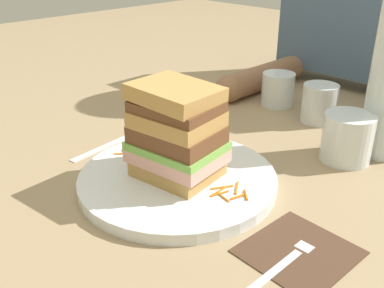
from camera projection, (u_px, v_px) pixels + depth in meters
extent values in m
plane|color=#9E8460|center=(188.00, 186.00, 0.66)|extent=(3.00, 3.00, 0.00)
cylinder|color=white|center=(178.00, 179.00, 0.66)|extent=(0.30, 0.30, 0.02)
cube|color=tan|center=(178.00, 168.00, 0.65)|extent=(0.13, 0.11, 0.02)
cube|color=#E0A393|center=(177.00, 155.00, 0.64)|extent=(0.14, 0.12, 0.02)
cube|color=#7AB74C|center=(177.00, 146.00, 0.64)|extent=(0.14, 0.12, 0.01)
cube|color=brown|center=(177.00, 134.00, 0.63)|extent=(0.13, 0.11, 0.02)
cube|color=tan|center=(177.00, 119.00, 0.62)|extent=(0.13, 0.11, 0.02)
cube|color=brown|center=(177.00, 107.00, 0.61)|extent=(0.12, 0.10, 0.02)
cube|color=tan|center=(175.00, 93.00, 0.61)|extent=(0.12, 0.11, 0.03)
cylinder|color=orange|center=(141.00, 153.00, 0.72)|extent=(0.01, 0.02, 0.00)
cylinder|color=orange|center=(139.00, 152.00, 0.72)|extent=(0.02, 0.02, 0.00)
cylinder|color=orange|center=(141.00, 159.00, 0.70)|extent=(0.03, 0.01, 0.00)
cylinder|color=orange|center=(124.00, 153.00, 0.72)|extent=(0.02, 0.02, 0.00)
cylinder|color=orange|center=(128.00, 154.00, 0.72)|extent=(0.03, 0.00, 0.00)
cylinder|color=orange|center=(132.00, 157.00, 0.70)|extent=(0.02, 0.01, 0.00)
cylinder|color=orange|center=(142.00, 160.00, 0.70)|extent=(0.01, 0.02, 0.00)
cylinder|color=orange|center=(144.00, 157.00, 0.71)|extent=(0.01, 0.02, 0.00)
cylinder|color=orange|center=(128.00, 152.00, 0.72)|extent=(0.03, 0.00, 0.00)
cylinder|color=orange|center=(237.00, 197.00, 0.60)|extent=(0.01, 0.02, 0.00)
cylinder|color=orange|center=(219.00, 194.00, 0.61)|extent=(0.01, 0.03, 0.00)
cylinder|color=orange|center=(237.00, 188.00, 0.62)|extent=(0.02, 0.03, 0.00)
cylinder|color=orange|center=(219.00, 191.00, 0.61)|extent=(0.00, 0.03, 0.00)
cylinder|color=orange|center=(222.00, 187.00, 0.62)|extent=(0.02, 0.03, 0.00)
cylinder|color=orange|center=(223.00, 197.00, 0.60)|extent=(0.03, 0.01, 0.00)
cylinder|color=orange|center=(246.00, 195.00, 0.60)|extent=(0.02, 0.02, 0.00)
cube|color=#4C3323|center=(299.00, 251.00, 0.52)|extent=(0.12, 0.13, 0.00)
cube|color=silver|center=(271.00, 272.00, 0.49)|extent=(0.01, 0.11, 0.00)
cube|color=silver|center=(303.00, 246.00, 0.53)|extent=(0.02, 0.02, 0.00)
cylinder|color=silver|center=(322.00, 239.00, 0.54)|extent=(0.00, 0.04, 0.00)
cylinder|color=silver|center=(318.00, 237.00, 0.54)|extent=(0.00, 0.04, 0.00)
cylinder|color=silver|center=(314.00, 235.00, 0.55)|extent=(0.00, 0.04, 0.00)
cylinder|color=silver|center=(310.00, 233.00, 0.55)|extent=(0.00, 0.04, 0.00)
cube|color=silver|center=(94.00, 151.00, 0.76)|extent=(0.03, 0.10, 0.00)
cube|color=silver|center=(135.00, 133.00, 0.83)|extent=(0.03, 0.11, 0.00)
cylinder|color=white|center=(347.00, 138.00, 0.72)|extent=(0.08, 0.08, 0.08)
cylinder|color=#E55638|center=(346.00, 145.00, 0.73)|extent=(0.08, 0.08, 0.05)
cylinder|color=silver|center=(318.00, 103.00, 0.88)|extent=(0.07, 0.07, 0.08)
cylinder|color=silver|center=(278.00, 89.00, 0.96)|extent=(0.07, 0.07, 0.07)
cylinder|color=#936647|center=(263.00, 77.00, 1.06)|extent=(0.06, 0.25, 0.06)
sphere|color=#936647|center=(229.00, 88.00, 0.98)|extent=(0.06, 0.06, 0.06)
sphere|color=#936647|center=(365.00, 129.00, 0.78)|extent=(0.06, 0.06, 0.06)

